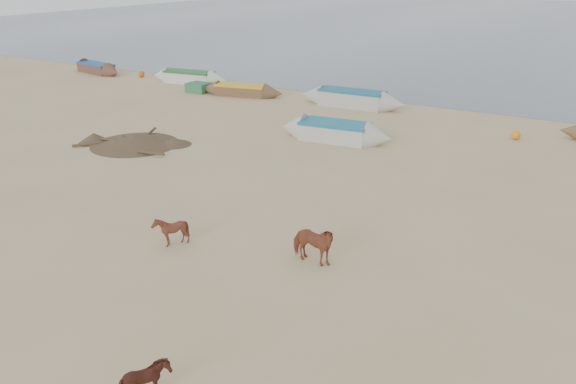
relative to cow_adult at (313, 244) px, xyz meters
The scene contains 9 objects.
ground 2.80m from the cow_adult, 137.59° to the right, with size 140.00×140.00×0.00m, color tan.
sea 80.18m from the cow_adult, 91.44° to the left, with size 160.00×160.00×0.00m, color slate.
cow_adult is the anchor object (origin of this frame).
calf_front 4.31m from the cow_adult, 165.10° to the right, with size 0.78×0.87×0.96m, color #56291B.
calf_right 6.38m from the cow_adult, 92.40° to the right, with size 0.88×0.75×0.88m, color #58281C.
near_canoe 12.02m from the cow_adult, 112.45° to the left, with size 5.48×1.48×0.88m, color beige, non-canonical shape.
debris_pile 13.71m from the cow_adult, 154.69° to the left, with size 4.08×4.08×0.45m, color brown.
waterline_canoes 18.15m from the cow_adult, 97.64° to the left, with size 60.60×4.79×0.99m.
beach_clutter 17.74m from the cow_adult, 85.25° to the left, with size 46.43×4.59×0.64m.
Camera 1 is at (8.33, -10.53, 7.80)m, focal length 35.00 mm.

